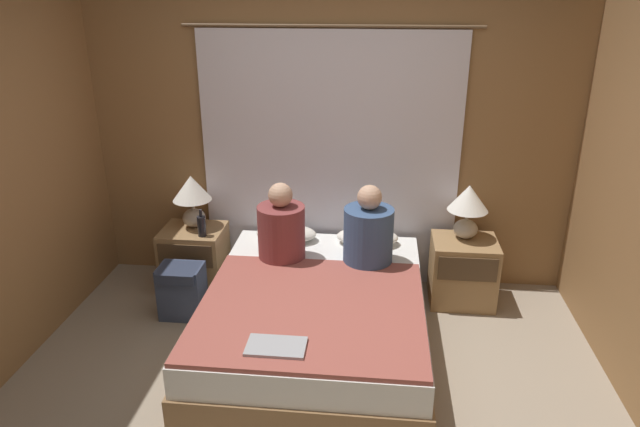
{
  "coord_description": "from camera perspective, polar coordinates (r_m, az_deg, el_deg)",
  "views": [
    {
      "loc": [
        0.39,
        -2.77,
        2.39
      ],
      "look_at": [
        0.0,
        0.94,
        0.89
      ],
      "focal_mm": 32.0,
      "sensor_mm": 36.0,
      "label": 1
    }
  ],
  "objects": [
    {
      "name": "ground_plane",
      "position": [
        3.68,
        -1.63,
        -18.67
      ],
      "size": [
        16.0,
        16.0,
        0.0
      ],
      "primitive_type": "plane",
      "color": "gray"
    },
    {
      "name": "wall_back",
      "position": [
        4.67,
        1.04,
        7.75
      ],
      "size": [
        4.01,
        0.06,
        2.5
      ],
      "color": "olive",
      "rests_on": "ground_plane"
    },
    {
      "name": "curtain_panel",
      "position": [
        4.66,
        0.95,
        5.24
      ],
      "size": [
        2.28,
        0.02,
        2.12
      ],
      "color": "silver",
      "rests_on": "ground_plane"
    },
    {
      "name": "bed",
      "position": [
        4.07,
        -0.44,
        -10.39
      ],
      "size": [
        1.51,
        1.95,
        0.44
      ],
      "color": "olive",
      "rests_on": "ground_plane"
    },
    {
      "name": "nightstand_left",
      "position": [
        4.89,
        -12.41,
        -4.38
      ],
      "size": [
        0.5,
        0.44,
        0.53
      ],
      "color": "#937047",
      "rests_on": "ground_plane"
    },
    {
      "name": "nightstand_right",
      "position": [
        4.71,
        14.07,
        -5.6
      ],
      "size": [
        0.5,
        0.44,
        0.53
      ],
      "color": "#937047",
      "rests_on": "ground_plane"
    },
    {
      "name": "lamp_left",
      "position": [
        4.74,
        -12.68,
        1.88
      ],
      "size": [
        0.31,
        0.31,
        0.44
      ],
      "color": "#B2A899",
      "rests_on": "nightstand_left"
    },
    {
      "name": "lamp_right",
      "position": [
        4.56,
        14.58,
        0.88
      ],
      "size": [
        0.31,
        0.31,
        0.44
      ],
      "color": "#B2A899",
      "rests_on": "nightstand_right"
    },
    {
      "name": "pillow_left",
      "position": [
        4.67,
        -3.41,
        -2.0
      ],
      "size": [
        0.5,
        0.28,
        0.12
      ],
      "color": "silver",
      "rests_on": "bed"
    },
    {
      "name": "pillow_right",
      "position": [
        4.61,
        4.76,
        -2.35
      ],
      "size": [
        0.5,
        0.28,
        0.12
      ],
      "color": "silver",
      "rests_on": "bed"
    },
    {
      "name": "blanket_on_bed",
      "position": [
        3.71,
        -0.92,
        -9.48
      ],
      "size": [
        1.45,
        1.35,
        0.03
      ],
      "color": "#994C42",
      "rests_on": "bed"
    },
    {
      "name": "person_left_in_bed",
      "position": [
        4.28,
        -3.89,
        -1.62
      ],
      "size": [
        0.36,
        0.36,
        0.61
      ],
      "color": "brown",
      "rests_on": "bed"
    },
    {
      "name": "person_right_in_bed",
      "position": [
        4.22,
        4.86,
        -1.97
      ],
      "size": [
        0.37,
        0.37,
        0.62
      ],
      "color": "#38517A",
      "rests_on": "bed"
    },
    {
      "name": "beer_bottle_on_left_stand",
      "position": [
        4.61,
        -11.75,
        -1.21
      ],
      "size": [
        0.07,
        0.07,
        0.22
      ],
      "color": "black",
      "rests_on": "nightstand_left"
    },
    {
      "name": "laptop_on_bed",
      "position": [
        3.33,
        -4.41,
        -13.11
      ],
      "size": [
        0.34,
        0.21,
        0.02
      ],
      "color": "#9EA0A5",
      "rests_on": "blanket_on_bed"
    },
    {
      "name": "backpack_on_floor",
      "position": [
        4.52,
        -13.65,
        -7.28
      ],
      "size": [
        0.33,
        0.27,
        0.42
      ],
      "color": "#333D56",
      "rests_on": "ground_plane"
    }
  ]
}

